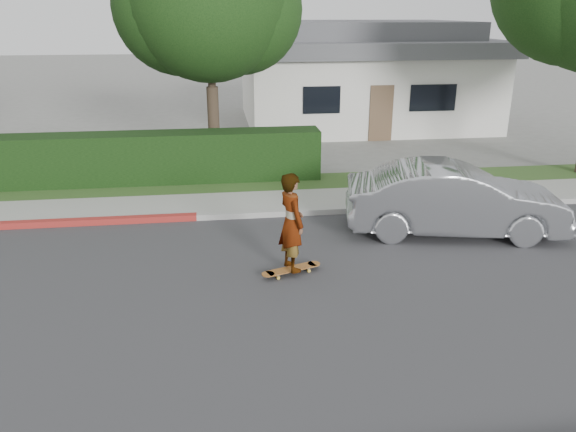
% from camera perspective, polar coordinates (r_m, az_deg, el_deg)
% --- Properties ---
extents(ground, '(120.00, 120.00, 0.00)m').
position_cam_1_polar(ground, '(9.97, -15.56, -8.88)').
color(ground, slate).
rests_on(ground, ground).
extents(road, '(60.00, 8.00, 0.01)m').
position_cam_1_polar(road, '(9.96, -15.56, -8.86)').
color(road, '#2D2D30').
rests_on(road, ground).
extents(curb_far, '(60.00, 0.20, 0.15)m').
position_cam_1_polar(curb_far, '(13.65, -13.46, -0.29)').
color(curb_far, '#9E9E99').
rests_on(curb_far, ground).
extents(sidewalk_far, '(60.00, 1.60, 0.12)m').
position_cam_1_polar(sidewalk_far, '(14.50, -13.13, 0.89)').
color(sidewalk_far, gray).
rests_on(sidewalk_far, ground).
extents(planting_strip, '(60.00, 1.60, 0.10)m').
position_cam_1_polar(planting_strip, '(16.02, -12.65, 2.73)').
color(planting_strip, '#2D4C1E').
rests_on(planting_strip, ground).
extents(hedge, '(15.00, 1.00, 1.50)m').
position_cam_1_polar(hedge, '(16.95, -22.85, 5.04)').
color(hedge, black).
rests_on(hedge, ground).
extents(tree_center, '(5.66, 4.84, 7.44)m').
position_cam_1_polar(tree_center, '(17.84, -8.15, 20.58)').
color(tree_center, '#33261C').
rests_on(tree_center, ground).
extents(house, '(10.60, 8.60, 4.30)m').
position_cam_1_polar(house, '(25.62, 7.40, 14.13)').
color(house, beige).
rests_on(house, ground).
extents(skateboard, '(1.23, 0.64, 0.11)m').
position_cam_1_polar(skateboard, '(10.67, 0.35, -5.43)').
color(skateboard, gold).
rests_on(skateboard, ground).
extents(skateboarder, '(0.64, 0.79, 1.87)m').
position_cam_1_polar(skateboarder, '(10.29, 0.36, -0.63)').
color(skateboarder, white).
rests_on(skateboarder, skateboard).
extents(car_silver, '(4.98, 2.56, 1.57)m').
position_cam_1_polar(car_silver, '(12.93, 16.57, 1.59)').
color(car_silver, '#A1A3A8').
rests_on(car_silver, ground).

